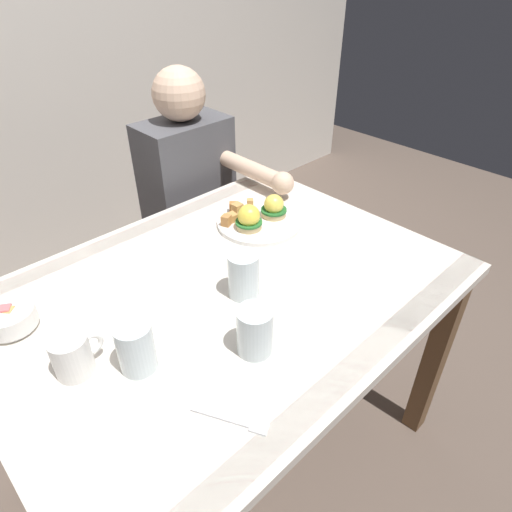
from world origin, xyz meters
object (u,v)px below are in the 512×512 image
object	(u,v)px
fruit_bowl	(9,319)
diner_person	(194,197)
eggs_benedict_plate	(258,218)
water_glass_far	(255,333)
water_glass_near	(244,277)
dining_table	(227,315)
fork	(234,421)
coffee_mug	(71,353)
water_glass_extra	(136,350)

from	to	relation	value
fruit_bowl	diner_person	size ratio (longest dim) A/B	0.11
eggs_benedict_plate	water_glass_far	distance (m)	0.53
eggs_benedict_plate	diner_person	xyz separation A→B (m)	(0.07, 0.44, -0.12)
eggs_benedict_plate	water_glass_near	distance (m)	0.35
diner_person	dining_table	bearing A→B (deg)	-119.96
dining_table	water_glass_near	world-z (taller)	water_glass_near
dining_table	diner_person	size ratio (longest dim) A/B	1.05
fruit_bowl	fork	world-z (taller)	fruit_bowl
fork	coffee_mug	bearing A→B (deg)	115.75
fork	water_glass_far	world-z (taller)	water_glass_far
fruit_bowl	diner_person	distance (m)	0.90
water_glass_extra	diner_person	world-z (taller)	diner_person
fruit_bowl	fork	bearing A→B (deg)	-69.14
fruit_bowl	fork	size ratio (longest dim) A/B	0.82
water_glass_far	fruit_bowl	bearing A→B (deg)	129.36
coffee_mug	fruit_bowl	bearing A→B (deg)	103.08
water_glass_near	water_glass_far	world-z (taller)	water_glass_near
diner_person	water_glass_extra	bearing A→B (deg)	-133.88
coffee_mug	diner_person	distance (m)	0.97
dining_table	eggs_benedict_plate	size ratio (longest dim) A/B	4.44
dining_table	water_glass_far	world-z (taller)	water_glass_far
eggs_benedict_plate	diner_person	world-z (taller)	diner_person
fruit_bowl	coffee_mug	world-z (taller)	coffee_mug
dining_table	fork	bearing A→B (deg)	-128.23
coffee_mug	water_glass_extra	xyz separation A→B (m)	(0.10, -0.09, -0.00)
eggs_benedict_plate	fork	bearing A→B (deg)	-137.82
dining_table	water_glass_extra	world-z (taller)	water_glass_extra
coffee_mug	eggs_benedict_plate	bearing A→B (deg)	12.79
eggs_benedict_plate	coffee_mug	size ratio (longest dim) A/B	2.43
water_glass_far	water_glass_near	bearing A→B (deg)	54.66
coffee_mug	fork	size ratio (longest dim) A/B	0.76
water_glass_far	diner_person	size ratio (longest dim) A/B	0.10
eggs_benedict_plate	water_glass_far	xyz separation A→B (m)	(-0.38, -0.38, 0.02)
fruit_bowl	eggs_benedict_plate	bearing A→B (deg)	-5.03
water_glass_far	diner_person	world-z (taller)	diner_person
eggs_benedict_plate	water_glass_extra	distance (m)	0.64
fork	diner_person	bearing A→B (deg)	56.97
coffee_mug	dining_table	bearing A→B (deg)	-0.60
dining_table	water_glass_far	bearing A→B (deg)	-114.48
water_glass_near	water_glass_extra	xyz separation A→B (m)	(-0.32, -0.02, -0.01)
dining_table	diner_person	distance (m)	0.69
dining_table	eggs_benedict_plate	xyz separation A→B (m)	(0.28, 0.16, 0.13)
water_glass_near	diner_person	bearing A→B (deg)	63.21
fork	eggs_benedict_plate	bearing A→B (deg)	42.18
dining_table	water_glass_near	size ratio (longest dim) A/B	9.85
eggs_benedict_plate	fork	distance (m)	0.72
dining_table	fork	distance (m)	0.42
eggs_benedict_plate	water_glass_near	world-z (taller)	water_glass_near
fruit_bowl	coffee_mug	bearing A→B (deg)	-76.92
fork	water_glass_near	distance (m)	0.38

